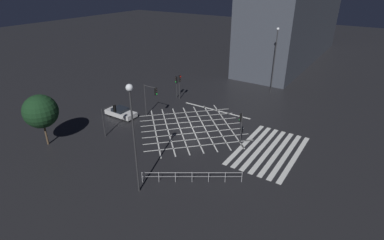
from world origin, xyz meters
name	(u,v)px	position (x,y,z in m)	size (l,w,h in m)	color
ground_plane	(192,127)	(0.00, 0.00, 0.00)	(200.00, 200.00, 0.00)	black
road_markings	(234,138)	(0.29, -5.49, 0.00)	(15.05, 20.19, 0.01)	silver
traffic_light_median_north	(151,95)	(-0.43, 5.88, 3.15)	(0.36, 2.13, 4.32)	#2D2D30
traffic_light_ne_main	(176,83)	(6.89, 7.31, 2.39)	(0.39, 0.36, 3.34)	#2D2D30
traffic_light_median_south	(241,122)	(-0.35, -6.46, 2.60)	(0.36, 0.39, 3.62)	#2D2D30
traffic_light_ne_cross	(180,82)	(6.68, 6.52, 2.66)	(0.36, 0.39, 3.72)	#2D2D30
traffic_light_nw_main	(110,113)	(-6.20, 7.11, 2.47)	(2.12, 0.36, 3.39)	#2D2D30
street_lamp_east	(275,54)	(16.60, -3.82, 6.16)	(0.41, 0.41, 9.97)	#2D2D30
street_lamp_west	(132,118)	(-12.46, -2.76, 6.89)	(0.55, 0.55, 9.62)	#2D2D30
street_tree_near	(41,111)	(-12.01, 10.95, 3.92)	(3.55, 3.55, 5.70)	brown
waiting_car	(121,112)	(-2.50, 9.46, 0.58)	(1.77, 4.24, 1.19)	silver
pedestrian_railing	(192,176)	(-8.95, -5.88, 0.67)	(4.91, 7.45, 1.05)	#B7B7BC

